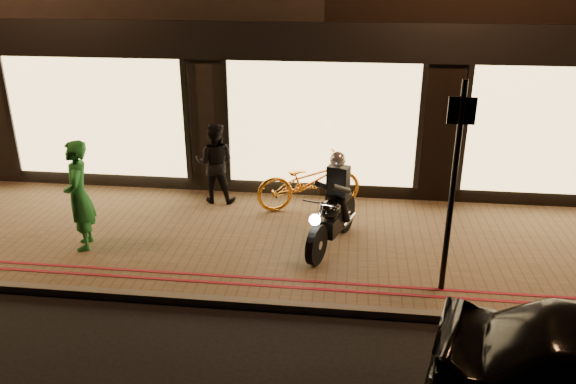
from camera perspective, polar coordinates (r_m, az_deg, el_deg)
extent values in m
plane|color=black|center=(7.87, 1.23, -12.20)|extent=(90.00, 90.00, 0.00)
cube|color=brown|center=(9.55, 2.45, -5.21)|extent=(50.00, 4.00, 0.12)
cube|color=#59544C|center=(7.87, 1.27, -11.64)|extent=(50.00, 0.14, 0.12)
cube|color=maroon|center=(8.18, 1.56, -9.73)|extent=(50.00, 0.06, 0.01)
cube|color=maroon|center=(8.35, 1.69, -9.02)|extent=(50.00, 0.06, 0.01)
cube|color=black|center=(10.53, 3.63, 14.97)|extent=(48.00, 0.12, 0.70)
cube|color=#FFD37F|center=(11.95, -18.82, 7.16)|extent=(3.60, 0.06, 2.38)
cube|color=#FFD37F|center=(10.81, 3.43, 6.84)|extent=(3.60, 0.06, 2.38)
cube|color=#FFD37F|center=(11.47, 26.58, 5.43)|extent=(3.60, 0.06, 2.38)
cylinder|color=black|center=(8.67, 2.92, -5.37)|extent=(0.32, 0.64, 0.64)
cylinder|color=black|center=(9.77, 5.88, -2.20)|extent=(0.32, 0.64, 0.64)
cylinder|color=silver|center=(8.67, 2.92, -5.37)|extent=(0.18, 0.18, 0.14)
cylinder|color=silver|center=(9.77, 5.88, -2.20)|extent=(0.18, 0.18, 0.14)
cube|color=black|center=(9.22, 4.61, -3.12)|extent=(0.47, 0.75, 0.30)
ellipsoid|color=black|center=(8.99, 4.37, -1.71)|extent=(0.47, 0.58, 0.29)
cube|color=black|center=(9.36, 5.33, -0.76)|extent=(0.38, 0.59, 0.09)
cylinder|color=silver|center=(8.53, 3.39, -1.19)|extent=(0.58, 0.22, 0.03)
cylinder|color=silver|center=(8.58, 3.08, -3.45)|extent=(0.15, 0.33, 0.71)
sphere|color=white|center=(8.40, 2.74, -2.83)|extent=(0.22, 0.22, 0.17)
cylinder|color=silver|center=(9.62, 6.23, -2.87)|extent=(0.24, 0.54, 0.07)
cube|color=black|center=(9.12, 5.12, 0.99)|extent=(0.39, 0.32, 0.55)
sphere|color=silver|center=(8.93, 5.07, 3.33)|extent=(0.33, 0.33, 0.26)
cylinder|color=black|center=(8.88, 3.43, 0.67)|extent=(0.20, 0.61, 0.34)
cylinder|color=black|center=(8.78, 5.37, 0.34)|extent=(0.35, 0.58, 0.34)
cylinder|color=black|center=(9.30, 4.14, -1.55)|extent=(0.12, 0.27, 0.46)
cylinder|color=black|center=(9.21, 5.76, -1.84)|extent=(0.26, 0.29, 0.46)
cylinder|color=black|center=(7.82, 16.36, 0.06)|extent=(0.08, 0.08, 3.00)
cube|color=black|center=(7.49, 17.25, 7.89)|extent=(0.35, 0.05, 0.35)
imported|color=orange|center=(10.59, 2.14, 1.06)|extent=(2.13, 1.37, 1.06)
imported|color=#1F7631|center=(9.54, -20.48, -0.34)|extent=(0.63, 0.77, 1.81)
imported|color=black|center=(10.90, -7.43, 2.94)|extent=(0.77, 0.61, 1.57)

